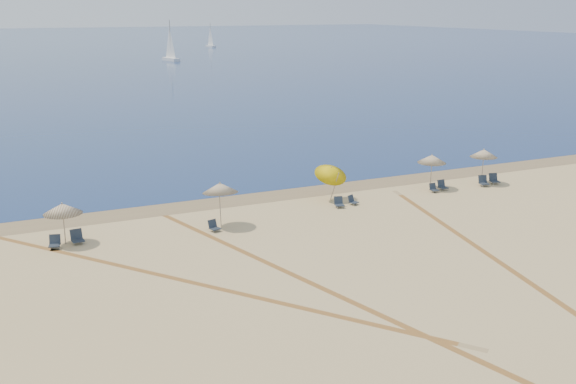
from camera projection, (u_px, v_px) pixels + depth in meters
name	position (u px, v px, depth m)	size (l,w,h in m)	color
ground	(526.00, 366.00, 23.44)	(160.00, 160.00, 0.00)	tan
ocean	(29.00, 45.00, 220.73)	(500.00, 500.00, 0.00)	#0C2151
wet_sand	(263.00, 196.00, 44.48)	(500.00, 500.00, 0.00)	olive
umbrella_1	(62.00, 209.00, 35.07)	(2.02, 2.02, 2.28)	gray
umbrella_2	(220.00, 188.00, 37.88)	(2.03, 2.06, 2.62)	gray
umbrella_3	(331.00, 172.00, 43.10)	(2.10, 2.12, 2.64)	gray
umbrella_4	(432.00, 159.00, 45.90)	(1.96, 1.97, 2.43)	gray
umbrella_5	(484.00, 153.00, 47.20)	(1.90, 1.90, 2.53)	gray
chair_2	(55.00, 242.00, 34.89)	(0.70, 0.77, 0.68)	#1B222D
chair_3	(77.00, 237.00, 35.56)	(0.68, 0.78, 0.74)	#1B222D
chair_4	(214.00, 226.00, 37.54)	(0.67, 0.73, 0.63)	#1B222D
chair_5	(339.00, 203.00, 42.01)	(0.68, 0.75, 0.66)	#1B222D
chair_6	(352.00, 200.00, 42.60)	(0.68, 0.73, 0.59)	#1B222D
chair_7	(434.00, 188.00, 45.48)	(0.51, 0.59, 0.59)	#1B222D
chair_8	(442.00, 186.00, 46.02)	(0.56, 0.66, 0.67)	#1B222D
chair_9	(483.00, 181.00, 47.02)	(0.78, 0.85, 0.73)	#1B222D
chair_10	(494.00, 179.00, 47.62)	(0.76, 0.84, 0.73)	#1B222D
sailboat_1	(170.00, 48.00, 156.47)	(2.81, 6.43, 9.29)	white
sailboat_2	(211.00, 40.00, 210.66)	(1.81, 5.11, 7.45)	white
tire_tracks	(331.00, 276.00, 31.31)	(51.59, 42.77, 0.00)	tan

